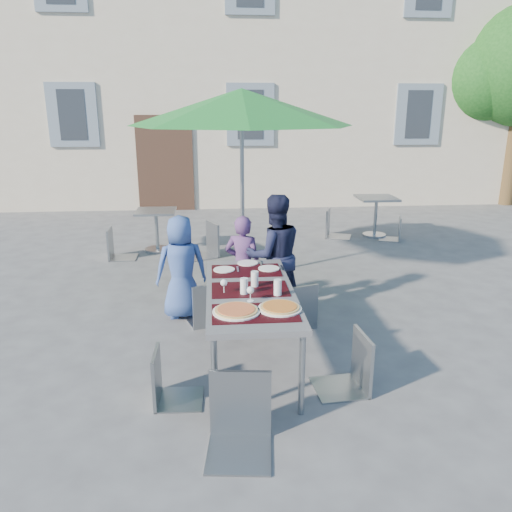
{
  "coord_description": "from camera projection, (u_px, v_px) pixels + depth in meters",
  "views": [
    {
      "loc": [
        -0.89,
        -4.45,
        2.36
      ],
      "look_at": [
        -0.45,
        0.75,
        0.8
      ],
      "focal_mm": 35.0,
      "sensor_mm": 36.0,
      "label": 1
    }
  ],
  "objects": [
    {
      "name": "ground",
      "position": [
        307.0,
        353.0,
        4.99
      ],
      "size": [
        90.0,
        90.0,
        0.0
      ],
      "primitive_type": "plane",
      "color": "#4A4A4C",
      "rests_on": "ground"
    },
    {
      "name": "building",
      "position": [
        240.0,
        19.0,
        14.59
      ],
      "size": [
        13.6,
        8.2,
        11.1
      ],
      "color": "#C1B39C",
      "rests_on": "ground"
    },
    {
      "name": "dining_table",
      "position": [
        250.0,
        295.0,
        4.6
      ],
      "size": [
        0.8,
        1.85,
        0.76
      ],
      "color": "#434347",
      "rests_on": "ground"
    },
    {
      "name": "pizza_near_left",
      "position": [
        236.0,
        310.0,
        4.06
      ],
      "size": [
        0.39,
        0.39,
        0.03
      ],
      "color": "white",
      "rests_on": "dining_table"
    },
    {
      "name": "pizza_near_right",
      "position": [
        280.0,
        307.0,
        4.13
      ],
      "size": [
        0.37,
        0.37,
        0.03
      ],
      "color": "white",
      "rests_on": "dining_table"
    },
    {
      "name": "glassware",
      "position": [
        254.0,
        285.0,
        4.48
      ],
      "size": [
        0.54,
        0.42,
        0.15
      ],
      "color": "silver",
      "rests_on": "dining_table"
    },
    {
      "name": "place_settings",
      "position": [
        247.0,
        267.0,
        5.21
      ],
      "size": [
        0.72,
        0.42,
        0.01
      ],
      "color": "white",
      "rests_on": "dining_table"
    },
    {
      "name": "child_0",
      "position": [
        181.0,
        267.0,
        5.71
      ],
      "size": [
        0.65,
        0.48,
        1.2
      ],
      "primitive_type": "imported",
      "rotation": [
        0.0,
        0.0,
        3.32
      ],
      "color": "#375298",
      "rests_on": "ground"
    },
    {
      "name": "child_1",
      "position": [
        243.0,
        265.0,
        5.82
      ],
      "size": [
        0.5,
        0.41,
        1.18
      ],
      "primitive_type": "imported",
      "rotation": [
        0.0,
        0.0,
        2.81
      ],
      "color": "#533267",
      "rests_on": "ground"
    },
    {
      "name": "child_2",
      "position": [
        274.0,
        255.0,
        5.77
      ],
      "size": [
        0.75,
        0.51,
        1.43
      ],
      "primitive_type": "imported",
      "rotation": [
        0.0,
        0.0,
        3.32
      ],
      "color": "#181B36",
      "rests_on": "ground"
    },
    {
      "name": "chair_0",
      "position": [
        207.0,
        277.0,
        5.51
      ],
      "size": [
        0.54,
        0.54,
        0.95
      ],
      "color": "gray",
      "rests_on": "ground"
    },
    {
      "name": "chair_1",
      "position": [
        239.0,
        267.0,
        5.71
      ],
      "size": [
        0.48,
        0.49,
        1.03
      ],
      "color": "gray",
      "rests_on": "ground"
    },
    {
      "name": "chair_2",
      "position": [
        296.0,
        278.0,
        5.4
      ],
      "size": [
        0.55,
        0.56,
        0.99
      ],
      "color": "gray",
      "rests_on": "ground"
    },
    {
      "name": "chair_3",
      "position": [
        166.0,
        347.0,
        4.03
      ],
      "size": [
        0.39,
        0.39,
        0.86
      ],
      "color": "gray",
      "rests_on": "ground"
    },
    {
      "name": "chair_4",
      "position": [
        353.0,
        329.0,
        4.21
      ],
      "size": [
        0.46,
        0.46,
        0.96
      ],
      "color": "gray",
      "rests_on": "ground"
    },
    {
      "name": "chair_5",
      "position": [
        239.0,
        370.0,
        3.46
      ],
      "size": [
        0.5,
        0.51,
        1.03
      ],
      "color": "gray",
      "rests_on": "ground"
    },
    {
      "name": "patio_umbrella",
      "position": [
        242.0,
        108.0,
        6.54
      ],
      "size": [
        3.01,
        3.01,
        2.6
      ],
      "color": "#B6B8BE",
      "rests_on": "ground"
    },
    {
      "name": "cafe_table_0",
      "position": [
        156.0,
        224.0,
        8.45
      ],
      "size": [
        0.65,
        0.65,
        0.7
      ],
      "color": "#B6B8BE",
      "rests_on": "ground"
    },
    {
      "name": "bg_chair_l_0",
      "position": [
        115.0,
        225.0,
        7.97
      ],
      "size": [
        0.43,
        0.42,
        0.95
      ],
      "color": "gray",
      "rests_on": "ground"
    },
    {
      "name": "bg_chair_r_0",
      "position": [
        206.0,
        219.0,
        8.09
      ],
      "size": [
        0.62,
        0.62,
        1.05
      ],
      "color": "gray",
      "rests_on": "ground"
    },
    {
      "name": "cafe_table_1",
      "position": [
        376.0,
        209.0,
        9.39
      ],
      "size": [
        0.7,
        0.7,
        0.75
      ],
      "color": "#B6B8BE",
      "rests_on": "ground"
    },
    {
      "name": "bg_chair_l_1",
      "position": [
        334.0,
        206.0,
        9.31
      ],
      "size": [
        0.57,
        0.57,
        1.01
      ],
      "color": "gray",
      "rests_on": "ground"
    },
    {
      "name": "bg_chair_r_1",
      "position": [
        396.0,
        214.0,
        9.13
      ],
      "size": [
        0.47,
        0.47,
        0.84
      ],
      "color": "#93989E",
      "rests_on": "ground"
    }
  ]
}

